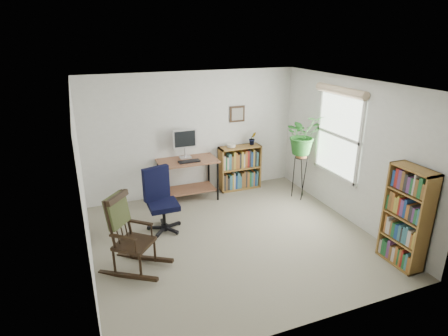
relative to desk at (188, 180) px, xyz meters
name	(u,v)px	position (x,y,z in m)	size (l,w,h in m)	color
floor	(233,238)	(0.23, -1.70, -0.40)	(4.20, 4.00, 0.00)	gray
ceiling	(235,84)	(0.23, -1.70, 2.00)	(4.20, 4.00, 0.00)	silver
wall_back	(194,134)	(0.23, 0.30, 0.80)	(4.20, 0.00, 2.40)	silver
wall_front	(312,230)	(0.23, -3.70, 0.80)	(4.20, 0.00, 2.40)	silver
wall_left	(83,188)	(-1.87, -1.70, 0.80)	(0.00, 4.00, 2.40)	silver
wall_right	(350,151)	(2.33, -1.70, 0.80)	(0.00, 4.00, 2.40)	silver
window	(338,135)	(2.29, -1.40, 1.00)	(0.12, 1.20, 1.50)	silver
desk	(188,180)	(0.00, 0.00, 0.00)	(1.11, 0.61, 0.80)	brown
monitor	(185,144)	(0.00, 0.14, 0.68)	(0.46, 0.16, 0.56)	silver
keyboard	(189,161)	(0.00, -0.12, 0.41)	(0.40, 0.15, 0.03)	black
office_chair	(163,201)	(-0.72, -1.03, 0.13)	(0.58, 0.58, 1.06)	black
rocking_chair	(133,234)	(-1.33, -1.95, 0.15)	(0.57, 0.95, 1.11)	black
low_bookshelf	(240,168)	(1.13, 0.12, 0.05)	(0.86, 0.29, 0.91)	olive
tall_bookshelf	(407,217)	(2.15, -3.16, 0.31)	(0.27, 0.62, 1.43)	olive
plant_stand	(300,174)	(2.03, -0.73, 0.09)	(0.27, 0.27, 0.97)	black
spider_plant	(304,116)	(2.03, -0.73, 1.23)	(1.69, 1.88, 1.46)	#256724
potted_plant_small	(252,142)	(1.41, 0.13, 0.56)	(0.13, 0.24, 0.11)	#256724
framed_picture	(237,114)	(1.13, 0.27, 1.13)	(0.32, 0.04, 0.32)	black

